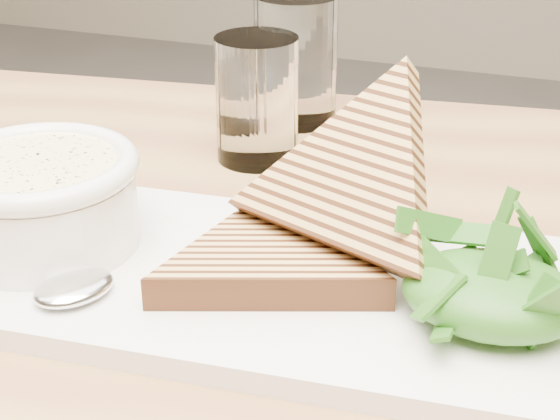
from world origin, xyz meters
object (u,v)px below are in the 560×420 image
(platter, at_px, (269,284))
(glass_far, at_px, (296,59))
(soup_bowl, at_px, (43,210))
(glass_near, at_px, (257,100))
(table_top, at_px, (94,290))

(platter, distance_m, glass_far, 0.32)
(platter, height_order, soup_bowl, soup_bowl)
(platter, xyz_separation_m, glass_far, (-0.08, 0.30, 0.05))
(platter, bearing_deg, soup_bowl, -175.47)
(platter, xyz_separation_m, soup_bowl, (-0.15, -0.01, 0.03))
(glass_far, bearing_deg, soup_bowl, -102.19)
(platter, height_order, glass_near, glass_near)
(table_top, bearing_deg, platter, 2.58)
(platter, distance_m, soup_bowl, 0.16)
(glass_far, bearing_deg, table_top, -97.52)
(soup_bowl, bearing_deg, glass_far, 77.81)
(table_top, relative_size, glass_far, 9.67)
(glass_near, bearing_deg, platter, -67.06)
(table_top, xyz_separation_m, glass_near, (0.04, 0.21, 0.07))
(soup_bowl, bearing_deg, table_top, 13.39)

